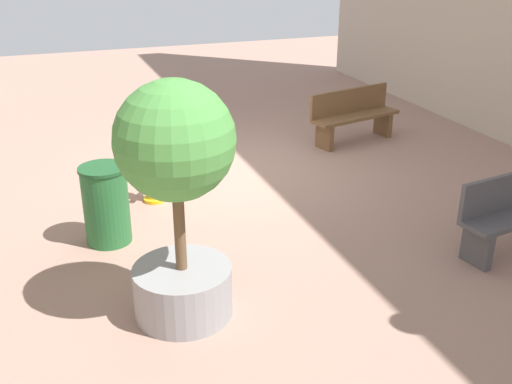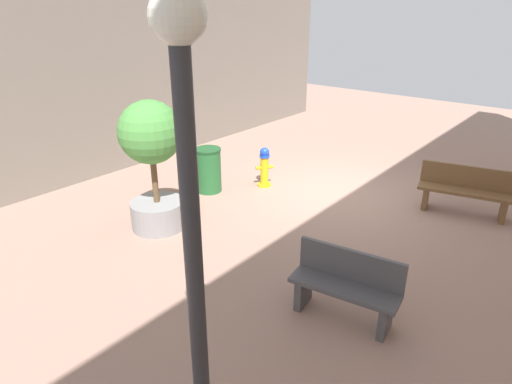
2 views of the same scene
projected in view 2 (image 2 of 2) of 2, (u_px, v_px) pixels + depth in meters
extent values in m
plane|color=#9E7A6B|center=(337.00, 193.00, 9.81)|extent=(23.40, 23.40, 0.00)
cube|color=slate|center=(68.00, 7.00, 9.49)|extent=(0.70, 18.00, 7.62)
cylinder|color=gold|center=(264.00, 185.00, 10.20)|extent=(0.31, 0.31, 0.05)
cylinder|color=gold|center=(264.00, 170.00, 10.07)|extent=(0.18, 0.18, 0.65)
cylinder|color=blue|center=(265.00, 156.00, 9.93)|extent=(0.23, 0.23, 0.06)
sphere|color=blue|center=(265.00, 152.00, 9.89)|extent=(0.21, 0.21, 0.21)
cylinder|color=gold|center=(259.00, 168.00, 10.00)|extent=(0.14, 0.15, 0.08)
cylinder|color=gold|center=(270.00, 167.00, 10.07)|extent=(0.14, 0.15, 0.08)
cylinder|color=gold|center=(263.00, 167.00, 10.18)|extent=(0.18, 0.17, 0.11)
cube|color=brown|center=(503.00, 210.00, 8.48)|extent=(0.19, 0.41, 0.45)
cube|color=brown|center=(426.00, 197.00, 9.05)|extent=(0.19, 0.41, 0.45)
cube|color=brown|center=(466.00, 192.00, 8.67)|extent=(1.82, 0.83, 0.06)
cube|color=brown|center=(468.00, 177.00, 8.72)|extent=(1.73, 0.46, 0.44)
cube|color=#4C4C51|center=(386.00, 319.00, 5.58)|extent=(0.16, 0.41, 0.45)
cube|color=#4C4C51|center=(303.00, 291.00, 6.12)|extent=(0.16, 0.41, 0.45)
cube|color=#4C4C51|center=(344.00, 288.00, 5.75)|extent=(1.48, 0.65, 0.06)
cube|color=#4C4C51|center=(351.00, 265.00, 5.80)|extent=(1.42, 0.27, 0.44)
cylinder|color=gray|center=(158.00, 214.00, 8.25)|extent=(0.99, 0.99, 0.52)
cylinder|color=brown|center=(154.00, 177.00, 7.95)|extent=(0.11, 0.11, 0.98)
sphere|color=#4C9342|center=(150.00, 132.00, 7.63)|extent=(1.12, 1.12, 1.12)
cylinder|color=#2D2D33|center=(195.00, 285.00, 3.38)|extent=(0.14, 0.14, 3.58)
sphere|color=white|center=(178.00, 16.00, 2.62)|extent=(0.36, 0.36, 0.36)
cylinder|color=#266633|center=(208.00, 171.00, 9.75)|extent=(0.55, 0.55, 0.95)
cylinder|color=#1E5128|center=(208.00, 150.00, 9.56)|extent=(0.58, 0.58, 0.04)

